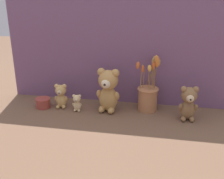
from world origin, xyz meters
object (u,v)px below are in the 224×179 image
at_px(teddy_bear_medium, 189,103).
at_px(teddy_bear_tiny, 77,102).
at_px(teddy_bear_small, 61,95).
at_px(flower_vase, 148,95).
at_px(decorative_tin_tall, 43,103).
at_px(teddy_bear_large, 108,89).

xyz_separation_m(teddy_bear_medium, teddy_bear_tiny, (-0.59, -0.00, -0.04)).
bearing_deg(teddy_bear_medium, teddy_bear_small, 177.67).
bearing_deg(flower_vase, decorative_tin_tall, -173.26).
bearing_deg(teddy_bear_small, decorative_tin_tall, -170.22).
bearing_deg(teddy_bear_large, teddy_bear_small, -179.41).
bearing_deg(decorative_tin_tall, teddy_bear_tiny, -3.26).
height_order(teddy_bear_tiny, flower_vase, flower_vase).
distance_m(teddy_bear_medium, teddy_bear_small, 0.69).
bearing_deg(decorative_tin_tall, flower_vase, 6.74).
bearing_deg(teddy_bear_tiny, decorative_tin_tall, 176.74).
distance_m(teddy_bear_tiny, flower_vase, 0.39).
xyz_separation_m(teddy_bear_small, flower_vase, (0.48, 0.05, 0.02)).
distance_m(teddy_bear_large, teddy_bear_tiny, 0.19).
bearing_deg(flower_vase, teddy_bear_tiny, -168.06).
height_order(teddy_bear_large, flower_vase, flower_vase).
xyz_separation_m(teddy_bear_large, teddy_bear_small, (-0.27, -0.00, -0.05)).
relative_size(teddy_bear_large, decorative_tin_tall, 2.88).
distance_m(teddy_bear_large, teddy_bear_medium, 0.43).
xyz_separation_m(teddy_bear_large, decorative_tin_tall, (-0.37, -0.02, -0.10)).
distance_m(teddy_bear_large, flower_vase, 0.22).
bearing_deg(teddy_bear_medium, decorative_tin_tall, 179.24).
height_order(teddy_bear_medium, decorative_tin_tall, teddy_bear_medium).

